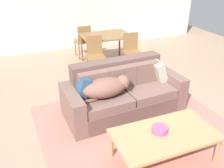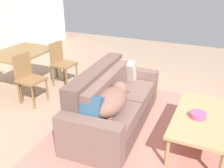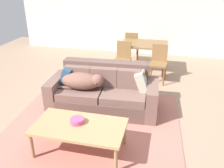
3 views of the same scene
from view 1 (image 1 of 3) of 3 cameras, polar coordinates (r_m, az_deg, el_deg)
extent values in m
plane|color=#A38169|center=(4.13, 6.44, -7.28)|extent=(10.00, 10.00, 0.00)
cube|color=silver|center=(7.24, -8.54, 19.20)|extent=(8.00, 0.12, 2.70)
cube|color=#BB6E60|center=(3.73, 6.87, -11.44)|extent=(3.06, 3.01, 0.01)
cube|color=brown|center=(4.10, 2.94, -4.85)|extent=(1.67, 0.95, 0.31)
cube|color=brown|center=(3.83, -2.36, -3.40)|extent=(0.83, 0.86, 0.14)
cube|color=brown|center=(4.17, 7.96, -0.96)|extent=(0.83, 0.86, 0.14)
cube|color=brown|center=(4.10, 1.12, 3.22)|extent=(1.63, 0.34, 0.43)
cube|color=brown|center=(3.78, -4.48, 0.36)|extent=(0.51, 0.19, 0.36)
cube|color=brown|center=(3.96, 2.32, 1.75)|extent=(0.51, 0.19, 0.36)
cube|color=brown|center=(4.20, 8.46, 2.99)|extent=(0.51, 0.19, 0.36)
cube|color=brown|center=(3.74, -9.50, -6.06)|extent=(0.25, 0.86, 0.59)
cube|color=brown|center=(4.48, 13.35, -0.55)|extent=(0.25, 0.86, 0.59)
ellipsoid|color=brown|center=(3.68, -1.78, -0.88)|extent=(0.75, 0.44, 0.30)
sphere|color=brown|center=(3.76, 2.66, 0.47)|extent=(0.23, 0.23, 0.23)
cone|color=brown|center=(3.68, 3.40, -0.35)|extent=(0.11, 0.13, 0.10)
cylinder|color=brown|center=(3.57, -6.08, -4.17)|extent=(0.33, 0.07, 0.05)
cube|color=#2C4D6A|center=(3.72, -7.41, -0.55)|extent=(0.26, 0.37, 0.39)
cube|color=#B0AF99|center=(4.31, 10.85, 3.22)|extent=(0.28, 0.37, 0.40)
cube|color=tan|center=(3.07, 12.67, -11.84)|extent=(1.29, 0.70, 0.04)
cylinder|color=#97744C|center=(3.37, 23.95, -14.67)|extent=(0.05, 0.05, 0.40)
cylinder|color=#97744C|center=(3.19, -0.11, -14.55)|extent=(0.05, 0.05, 0.40)
cylinder|color=#97744C|center=(3.70, 17.61, -9.33)|extent=(0.05, 0.05, 0.40)
cylinder|color=#EA4C7F|center=(3.05, 11.42, -10.69)|extent=(0.20, 0.20, 0.07)
cube|color=brown|center=(5.95, -1.47, 11.61)|extent=(1.18, 0.88, 0.04)
cylinder|color=brown|center=(5.55, -5.26, 6.30)|extent=(0.05, 0.05, 0.71)
cylinder|color=brown|center=(5.92, 4.82, 7.67)|extent=(0.05, 0.05, 0.71)
cylinder|color=brown|center=(6.26, -7.36, 8.64)|extent=(0.05, 0.05, 0.71)
cylinder|color=brown|center=(6.59, 1.82, 9.80)|extent=(0.05, 0.05, 0.71)
cube|color=brown|center=(5.34, -3.81, 6.46)|extent=(0.43, 0.43, 0.04)
cube|color=brown|center=(5.43, -4.34, 9.41)|extent=(0.36, 0.07, 0.43)
cylinder|color=brown|center=(5.24, -5.12, 3.29)|extent=(0.04, 0.04, 0.42)
cylinder|color=brown|center=(5.31, -1.53, 3.73)|extent=(0.04, 0.04, 0.42)
cylinder|color=brown|center=(5.55, -5.86, 4.65)|extent=(0.04, 0.04, 0.42)
cylinder|color=brown|center=(5.62, -2.45, 5.05)|extent=(0.04, 0.04, 0.42)
cube|color=brown|center=(5.58, 5.11, 7.50)|extent=(0.43, 0.43, 0.04)
cube|color=brown|center=(5.67, 4.51, 10.25)|extent=(0.36, 0.06, 0.41)
cylinder|color=brown|center=(5.46, 4.02, 4.43)|extent=(0.04, 0.04, 0.43)
cylinder|color=brown|center=(5.59, 7.29, 4.81)|extent=(0.04, 0.04, 0.43)
cylinder|color=brown|center=(5.76, 2.80, 5.68)|extent=(0.04, 0.04, 0.43)
cylinder|color=brown|center=(5.87, 5.94, 6.03)|extent=(0.04, 0.04, 0.43)
cube|color=brown|center=(6.53, -7.09, 10.27)|extent=(0.42, 0.42, 0.04)
cube|color=brown|center=(6.30, -6.67, 11.85)|extent=(0.36, 0.06, 0.42)
cylinder|color=brown|center=(6.80, -6.07, 8.97)|extent=(0.04, 0.04, 0.42)
cylinder|color=brown|center=(6.70, -8.83, 8.53)|extent=(0.04, 0.04, 0.42)
cylinder|color=brown|center=(6.50, -5.05, 8.13)|extent=(0.04, 0.04, 0.42)
cylinder|color=brown|center=(6.40, -7.93, 7.67)|extent=(0.04, 0.04, 0.42)
camera|label=2|loc=(2.40, -63.90, 8.52)|focal=40.59mm
camera|label=3|loc=(2.67, 85.32, 3.75)|focal=38.64mm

